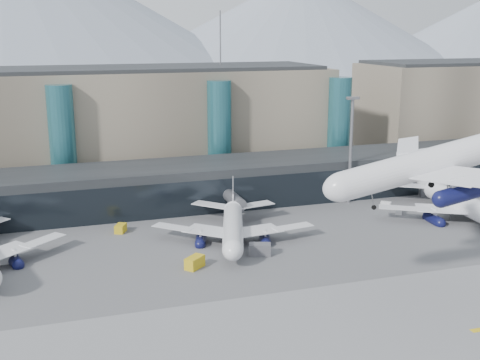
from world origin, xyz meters
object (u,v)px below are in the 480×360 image
Objects in this scene: veh_c at (260,249)px; veh_d at (399,210)px; veh_b at (121,228)px; veh_h at (195,262)px; jet_parked_right at (456,195)px; hero_jet at (452,151)px; jet_parked_mid at (233,218)px; veh_a at (6,259)px; veh_g at (386,205)px; lightmast_mid at (351,144)px.

veh_c reaches higher than veh_d.
veh_b is 25.47m from veh_h.
veh_c is at bearing 105.87° from jet_parked_right.
veh_d is 54.71m from veh_h.
veh_h is (-33.23, 24.04, -22.52)m from hero_jet.
hero_jet is at bearing -132.05° from jet_parked_mid.
veh_c reaches higher than veh_a.
veh_b reaches higher than veh_a.
veh_g is at bearing 53.44° from jet_parked_right.
veh_c is (23.08, -21.07, 0.28)m from veh_b.
veh_d reaches higher than veh_g.
hero_jet is 9.50× the size of veh_c.
veh_h is at bearing 105.60° from jet_parked_right.
veh_d is (40.84, 4.06, -3.40)m from jet_parked_mid.
lightmast_mid is 0.75× the size of jet_parked_mid.
lightmast_mid is at bearing -48.13° from jet_parked_mid.
veh_h is at bearing -147.48° from lightmast_mid.
veh_c is (-20.26, 26.35, -22.43)m from hero_jet.
hero_jet is at bearing -102.77° from lightmast_mid.
jet_parked_mid is 41.18m from veh_d.
veh_d is at bearing 39.77° from veh_c.
jet_parked_right is at bearing -30.62° from veh_h.
hero_jet is at bearing -70.87° from veh_g.
jet_parked_right is at bearing -73.59° from jet_parked_mid.
veh_b reaches higher than veh_g.
veh_h is at bearing -20.24° from veh_a.
veh_b is at bearing 28.00° from veh_a.
veh_a is at bearing -168.06° from lightmast_mid.
veh_c is 13.17m from veh_h.
jet_parked_mid is at bearing -155.33° from lightmast_mid.
lightmast_mid reaches higher than veh_b.
veh_b is 1.12× the size of veh_d.
jet_parked_mid reaches higher than veh_a.
veh_a is (-76.91, -16.26, -13.58)m from lightmast_mid.
jet_parked_mid is 23.77m from veh_b.
veh_d is (62.04, -6.16, -0.09)m from veh_b.
jet_parked_right reaches higher than veh_d.
veh_d is at bearing -67.13° from jet_parked_mid.
veh_a is 1.14× the size of veh_d.
veh_g is (-0.20, 5.26, -0.07)m from veh_d.
veh_d is at bearing -46.96° from veh_g.
hero_jet is at bearing 145.02° from jet_parked_right.
jet_parked_mid is at bearing 93.69° from jet_parked_right.
jet_parked_right is (18.04, -16.40, -9.65)m from lightmast_mid.
veh_c is 1.72× the size of veh_g.
jet_parked_mid is (-34.13, -15.68, -10.26)m from lightmast_mid.
veh_b is (-73.37, 10.94, -3.92)m from jet_parked_right.
lightmast_mid is 0.66× the size of jet_parked_right.
jet_parked_mid reaches higher than veh_c.
veh_c is 1.54× the size of veh_d.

